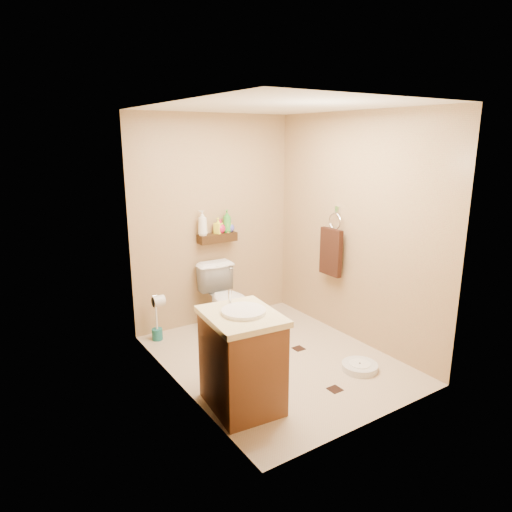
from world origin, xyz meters
TOP-DOWN VIEW (x-y plane):
  - ground at (0.00, 0.00)m, footprint 2.50×2.50m
  - wall_back at (0.00, 1.25)m, footprint 2.00×0.04m
  - wall_front at (0.00, -1.25)m, footprint 2.00×0.04m
  - wall_left at (-1.00, 0.00)m, footprint 0.04×2.50m
  - wall_right at (1.00, 0.00)m, footprint 0.04×2.50m
  - ceiling at (0.00, 0.00)m, footprint 2.00×2.50m
  - wall_shelf at (0.00, 1.17)m, footprint 0.46×0.14m
  - floor_accents at (0.02, -0.07)m, footprint 1.13×1.40m
  - toilet at (-0.08, 0.83)m, footprint 0.46×0.76m
  - vanity at (-0.70, -0.51)m, footprint 0.61×0.71m
  - bathroom_scale at (0.54, -0.62)m, footprint 0.42×0.42m
  - toilet_brush at (-0.82, 1.07)m, footprint 0.11×0.11m
  - towel_ring at (0.91, 0.25)m, footprint 0.12×0.30m
  - toilet_paper at (-0.94, 0.65)m, footprint 0.12×0.11m
  - bottle_a at (-0.18, 1.17)m, footprint 0.15×0.15m
  - bottle_b at (0.01, 1.17)m, footprint 0.11×0.11m
  - bottle_c at (0.04, 1.17)m, footprint 0.16×0.16m
  - bottle_d at (0.13, 1.17)m, footprint 0.14×0.14m
  - bottle_e at (0.14, 1.17)m, footprint 0.09×0.09m
  - bottle_f at (0.17, 1.17)m, footprint 0.12×0.12m

SIDE VIEW (x-z plane):
  - ground at x=0.00m, z-range 0.00..0.00m
  - floor_accents at x=0.02m, z-range 0.00..0.01m
  - bathroom_scale at x=0.54m, z-range 0.00..0.07m
  - toilet_brush at x=-0.82m, z-range -0.07..0.43m
  - toilet at x=-0.08m, z-range 0.00..0.76m
  - vanity at x=-0.70m, z-range -0.05..0.88m
  - toilet_paper at x=-0.94m, z-range 0.54..0.66m
  - towel_ring at x=0.91m, z-range 0.57..1.33m
  - wall_shelf at x=0.00m, z-range 0.97..1.07m
  - bottle_f at x=0.17m, z-range 1.07..1.21m
  - bottle_c at x=0.04m, z-range 1.07..1.23m
  - bottle_e at x=0.14m, z-range 1.07..1.23m
  - bottle_b at x=0.01m, z-range 1.07..1.25m
  - wall_back at x=0.00m, z-range 0.00..2.40m
  - wall_front at x=0.00m, z-range 0.00..2.40m
  - wall_left at x=-1.00m, z-range 0.00..2.40m
  - wall_right at x=1.00m, z-range 0.00..2.40m
  - bottle_d at x=0.13m, z-range 1.07..1.33m
  - bottle_a at x=-0.18m, z-range 1.07..1.35m
  - ceiling at x=0.00m, z-range 2.39..2.41m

